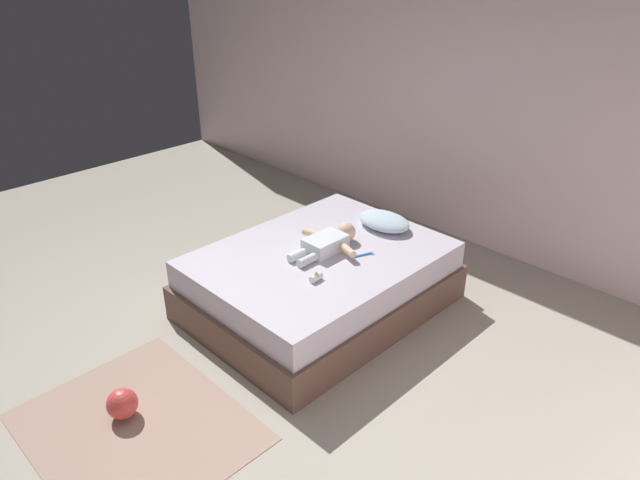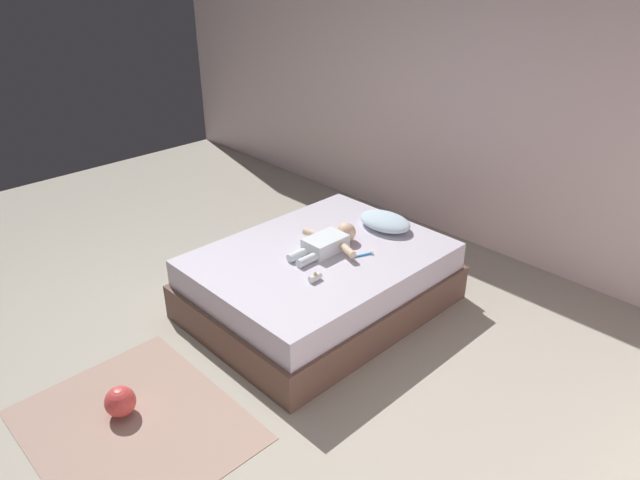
{
  "view_description": "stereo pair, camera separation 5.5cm",
  "coord_description": "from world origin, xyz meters",
  "px_view_note": "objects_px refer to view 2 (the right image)",
  "views": [
    {
      "loc": [
        2.91,
        -1.52,
        2.56
      ],
      "look_at": [
        0.23,
        1.14,
        0.59
      ],
      "focal_mm": 32.46,
      "sensor_mm": 36.0,
      "label": 1
    },
    {
      "loc": [
        2.95,
        -1.48,
        2.56
      ],
      "look_at": [
        0.23,
        1.14,
        0.59
      ],
      "focal_mm": 32.46,
      "sensor_mm": 36.0,
      "label": 2
    }
  ],
  "objects_px": {
    "bed": "(320,281)",
    "baby": "(329,242)",
    "pillow": "(385,221)",
    "toothbrush": "(364,255)",
    "baby_bottle": "(315,277)",
    "toy_ball": "(120,401)"
  },
  "relations": [
    {
      "from": "baby",
      "to": "toothbrush",
      "type": "height_order",
      "value": "baby"
    },
    {
      "from": "bed",
      "to": "pillow",
      "type": "bearing_deg",
      "value": 84.15
    },
    {
      "from": "pillow",
      "to": "baby_bottle",
      "type": "relative_size",
      "value": 4.68
    },
    {
      "from": "toothbrush",
      "to": "toy_ball",
      "type": "relative_size",
      "value": 0.85
    },
    {
      "from": "toothbrush",
      "to": "baby_bottle",
      "type": "bearing_deg",
      "value": -89.37
    },
    {
      "from": "bed",
      "to": "baby",
      "type": "relative_size",
      "value": 3.05
    },
    {
      "from": "bed",
      "to": "pillow",
      "type": "height_order",
      "value": "pillow"
    },
    {
      "from": "toothbrush",
      "to": "toy_ball",
      "type": "xyz_separation_m",
      "value": [
        -0.27,
        -1.86,
        -0.4
      ]
    },
    {
      "from": "bed",
      "to": "pillow",
      "type": "relative_size",
      "value": 4.1
    },
    {
      "from": "baby",
      "to": "baby_bottle",
      "type": "relative_size",
      "value": 6.29
    },
    {
      "from": "bed",
      "to": "baby",
      "type": "height_order",
      "value": "baby"
    },
    {
      "from": "bed",
      "to": "toothbrush",
      "type": "bearing_deg",
      "value": 36.01
    },
    {
      "from": "toy_ball",
      "to": "baby_bottle",
      "type": "bearing_deg",
      "value": 78.69
    },
    {
      "from": "bed",
      "to": "baby_bottle",
      "type": "distance_m",
      "value": 0.5
    },
    {
      "from": "bed",
      "to": "baby_bottle",
      "type": "bearing_deg",
      "value": -48.61
    },
    {
      "from": "bed",
      "to": "baby_bottle",
      "type": "xyz_separation_m",
      "value": [
        0.27,
        -0.31,
        0.28
      ]
    },
    {
      "from": "toothbrush",
      "to": "baby_bottle",
      "type": "height_order",
      "value": "baby_bottle"
    },
    {
      "from": "toy_ball",
      "to": "baby",
      "type": "bearing_deg",
      "value": 89.52
    },
    {
      "from": "pillow",
      "to": "baby_bottle",
      "type": "xyz_separation_m",
      "value": [
        0.2,
        -0.97,
        -0.03
      ]
    },
    {
      "from": "pillow",
      "to": "toothbrush",
      "type": "height_order",
      "value": "pillow"
    },
    {
      "from": "pillow",
      "to": "baby",
      "type": "relative_size",
      "value": 0.74
    },
    {
      "from": "bed",
      "to": "toothbrush",
      "type": "distance_m",
      "value": 0.42
    }
  ]
}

